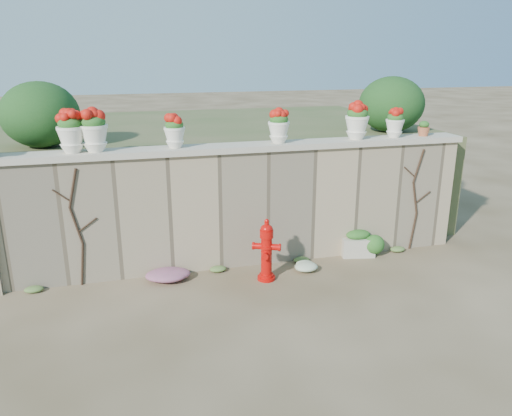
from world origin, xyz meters
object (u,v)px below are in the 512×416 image
object	(u,v)px
planter_box	(358,244)
terracotta_pot	(424,129)
fire_hydrant	(266,250)
urn_pot_0	(71,132)

from	to	relation	value
planter_box	terracotta_pot	world-z (taller)	terracotta_pot
fire_hydrant	planter_box	bearing A→B (deg)	40.86
urn_pot_0	planter_box	bearing A→B (deg)	-3.02
fire_hydrant	terracotta_pot	xyz separation A→B (m)	(3.19, 0.80, 1.70)
urn_pot_0	terracotta_pot	size ratio (longest dim) A/B	2.45
terracotta_pot	fire_hydrant	bearing A→B (deg)	-165.99
planter_box	fire_hydrant	bearing A→B (deg)	-152.15
urn_pot_0	fire_hydrant	bearing A→B (deg)	-15.64
planter_box	urn_pot_0	world-z (taller)	urn_pot_0
fire_hydrant	terracotta_pot	distance (m)	3.70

